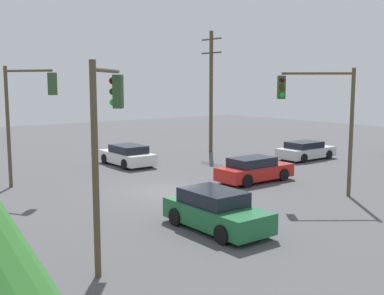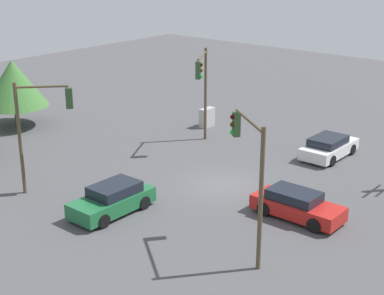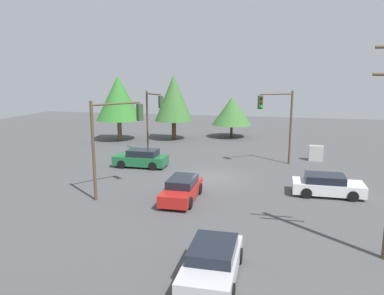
{
  "view_description": "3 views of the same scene",
  "coord_description": "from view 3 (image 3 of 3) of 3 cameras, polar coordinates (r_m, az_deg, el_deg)",
  "views": [
    {
      "loc": [
        -19.0,
        12.81,
        5.28
      ],
      "look_at": [
        -1.36,
        -0.57,
        2.27
      ],
      "focal_mm": 45.0,
      "sensor_mm": 36.0,
      "label": 1
    },
    {
      "loc": [
        -23.39,
        -17.53,
        12.25
      ],
      "look_at": [
        -1.95,
        0.5,
        2.55
      ],
      "focal_mm": 55.0,
      "sensor_mm": 36.0,
      "label": 2
    },
    {
      "loc": [
        4.49,
        -25.85,
        7.5
      ],
      "look_at": [
        -1.45,
        0.02,
        2.19
      ],
      "focal_mm": 35.0,
      "sensor_mm": 36.0,
      "label": 3
    }
  ],
  "objects": [
    {
      "name": "sedan_white",
      "position": [
        24.79,
        19.89,
        -5.44
      ],
      "size": [
        4.26,
        2.01,
        1.31
      ],
      "rotation": [
        0.0,
        0.0,
        -1.57
      ],
      "color": "silver",
      "rests_on": "ground_plane"
    },
    {
      "name": "traffic_signal_aux",
      "position": [
        34.42,
        -5.99,
        5.37
      ],
      "size": [
        2.22,
        2.07,
        5.86
      ],
      "rotation": [
        0.0,
        0.0,
        -0.75
      ],
      "color": "brown",
      "rests_on": "ground_plane"
    },
    {
      "name": "sedan_green",
      "position": [
        30.54,
        -7.74,
        -1.67
      ],
      "size": [
        4.25,
        1.94,
        1.43
      ],
      "rotation": [
        0.0,
        0.0,
        1.57
      ],
      "color": "#1E6638",
      "rests_on": "ground_plane"
    },
    {
      "name": "tree_right",
      "position": [
        42.27,
        -2.82,
        7.52
      ],
      "size": [
        4.28,
        4.28,
        7.27
      ],
      "color": "#4C3823",
      "rests_on": "ground_plane"
    },
    {
      "name": "sedan_red",
      "position": [
        22.54,
        -1.56,
        -6.38
      ],
      "size": [
        1.84,
        4.34,
        1.33
      ],
      "rotation": [
        0.0,
        0.0,
        3.14
      ],
      "color": "red",
      "rests_on": "ground_plane"
    },
    {
      "name": "tree_far",
      "position": [
        44.11,
        6.09,
        5.57
      ],
      "size": [
        4.62,
        4.62,
        4.75
      ],
      "color": "#4C3823",
      "rests_on": "ground_plane"
    },
    {
      "name": "sedan_silver",
      "position": [
        14.55,
        3.09,
        -16.95
      ],
      "size": [
        1.99,
        4.24,
        1.24
      ],
      "rotation": [
        0.0,
        0.0,
        3.14
      ],
      "color": "silver",
      "rests_on": "ground_plane"
    },
    {
      "name": "electrical_cabinet",
      "position": [
        34.09,
        18.36,
        -0.83
      ],
      "size": [
        1.19,
        0.53,
        1.33
      ],
      "primitive_type": "cube",
      "color": "#B2B2AD",
      "rests_on": "ground_plane"
    },
    {
      "name": "traffic_signal_cross",
      "position": [
        23.06,
        -11.88,
        2.47
      ],
      "size": [
        2.25,
        2.94,
        5.93
      ],
      "rotation": [
        0.0,
        0.0,
        0.93
      ],
      "color": "brown",
      "rests_on": "ground_plane"
    },
    {
      "name": "traffic_signal_main",
      "position": [
        31.13,
        13.06,
        4.8
      ],
      "size": [
        2.78,
        1.76,
        6.08
      ],
      "rotation": [
        0.0,
        0.0,
        3.66
      ],
      "color": "brown",
      "rests_on": "ground_plane"
    },
    {
      "name": "tree_behind",
      "position": [
        42.53,
        -11.15,
        7.39
      ],
      "size": [
        4.98,
        4.98,
        7.19
      ],
      "color": "brown",
      "rests_on": "ground_plane"
    },
    {
      "name": "ground_plane",
      "position": [
        27.29,
        2.98,
        -4.64
      ],
      "size": [
        80.0,
        80.0,
        0.0
      ],
      "primitive_type": "plane",
      "color": "#4C4C4F"
    }
  ]
}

